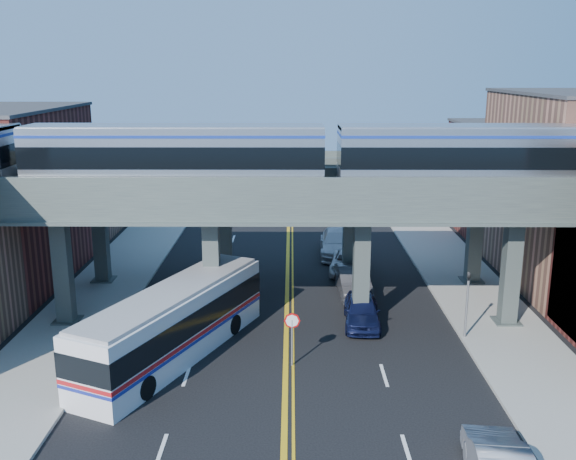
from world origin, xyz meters
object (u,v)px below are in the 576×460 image
at_px(car_lane_a, 362,311).
at_px(car_lane_d, 338,243).
at_px(traffic_signal, 467,297).
at_px(transit_bus, 174,324).
at_px(car_lane_c, 348,263).
at_px(car_lane_b, 353,281).
at_px(transit_train, 175,155).
at_px(stop_sign, 292,331).

xyz_separation_m(car_lane_a, car_lane_d, (-0.38, 13.52, 0.11)).
bearing_deg(traffic_signal, transit_bus, -172.15).
relative_size(car_lane_c, car_lane_d, 0.80).
xyz_separation_m(traffic_signal, car_lane_d, (-5.48, 15.51, -1.39)).
bearing_deg(transit_bus, traffic_signal, -57.91).
distance_m(car_lane_b, car_lane_d, 8.78).
distance_m(transit_train, traffic_signal, 16.55).
xyz_separation_m(transit_train, car_lane_a, (9.79, -0.01, -8.46)).
bearing_deg(transit_train, car_lane_a, -0.05).
bearing_deg(car_lane_b, stop_sign, -113.81).
xyz_separation_m(stop_sign, traffic_signal, (8.90, 3.00, 0.54)).
relative_size(car_lane_a, car_lane_b, 0.90).
bearing_deg(transit_bus, car_lane_c, -11.55).
bearing_deg(transit_bus, car_lane_b, -22.96).
relative_size(traffic_signal, car_lane_d, 0.65).
distance_m(car_lane_c, car_lane_d, 4.36).
bearing_deg(transit_bus, car_lane_d, -3.17).
relative_size(transit_bus, car_lane_c, 2.52).
distance_m(traffic_signal, car_lane_a, 5.68).
distance_m(stop_sign, car_lane_b, 10.48).
bearing_deg(car_lane_d, traffic_signal, -67.90).
bearing_deg(stop_sign, traffic_signal, 18.63).
height_order(car_lane_c, car_lane_d, car_lane_d).
bearing_deg(car_lane_d, stop_sign, -97.84).
bearing_deg(car_lane_c, car_lane_d, 103.11).
relative_size(stop_sign, traffic_signal, 0.64).
bearing_deg(transit_train, car_lane_b, 25.89).
xyz_separation_m(car_lane_b, car_lane_d, (-0.36, 8.77, 0.05)).
bearing_deg(transit_bus, car_lane_a, -42.86).
distance_m(transit_bus, car_lane_c, 16.28).
relative_size(car_lane_a, car_lane_d, 0.75).
xyz_separation_m(transit_bus, car_lane_a, (9.47, 4.00, -0.87)).
distance_m(transit_train, stop_sign, 10.82).
relative_size(stop_sign, car_lane_a, 0.56).
xyz_separation_m(transit_bus, car_lane_c, (9.50, 13.18, -0.97)).
relative_size(transit_train, car_lane_a, 10.00).
bearing_deg(car_lane_c, transit_train, -129.37).
xyz_separation_m(car_lane_c, car_lane_d, (-0.42, 4.34, 0.21)).
bearing_deg(transit_bus, stop_sign, -75.69).
height_order(transit_bus, car_lane_b, transit_bus).
relative_size(traffic_signal, transit_bus, 0.32).
distance_m(transit_train, car_lane_c, 15.93).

